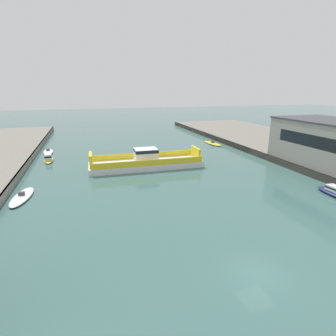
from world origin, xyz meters
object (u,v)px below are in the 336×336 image
object	(u,v)px
moored_boat_far_left	(22,197)
moored_boat_upstream_a	(48,152)
moored_boat_mid_left	(48,158)
chain_ferry	(146,162)
moored_boat_near_left	(213,143)

from	to	relation	value
moored_boat_far_left	moored_boat_upstream_a	size ratio (longest dim) A/B	1.11
moored_boat_mid_left	moored_boat_upstream_a	distance (m)	8.52
chain_ferry	moored_boat_mid_left	bearing A→B (deg)	150.38
moored_boat_mid_left	moored_boat_far_left	xyz separation A→B (m)	(-1.25, -20.09, -0.36)
chain_ferry	moored_boat_near_left	bearing A→B (deg)	36.85
moored_boat_near_left	chain_ferry	bearing A→B (deg)	-143.15
moored_boat_upstream_a	chain_ferry	bearing A→B (deg)	-44.41
moored_boat_near_left	moored_boat_mid_left	distance (m)	40.90
moored_boat_far_left	moored_boat_near_left	bearing A→B (deg)	32.31
moored_boat_upstream_a	moored_boat_near_left	bearing A→B (deg)	-3.04
moored_boat_near_left	moored_boat_mid_left	bearing A→B (deg)	-171.20
moored_boat_mid_left	moored_boat_near_left	bearing A→B (deg)	8.80
moored_boat_mid_left	moored_boat_upstream_a	world-z (taller)	moored_boat_mid_left
moored_boat_far_left	moored_boat_mid_left	bearing A→B (deg)	86.43
chain_ferry	moored_boat_far_left	size ratio (longest dim) A/B	2.81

